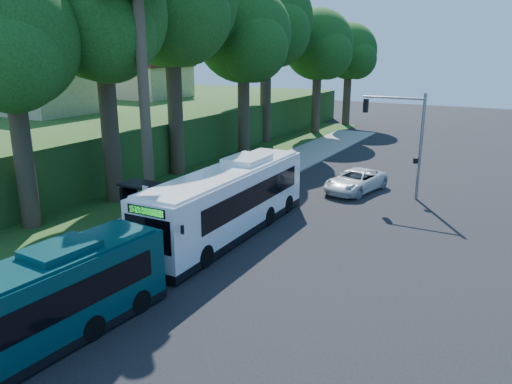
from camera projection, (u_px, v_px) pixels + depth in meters
The scene contains 18 objects.
ground at pixel (287, 233), 27.14m from camera, with size 140.00×140.00×0.00m, color black.
sidewalk at pixel (179, 212), 30.51m from camera, with size 4.50×70.00×0.12m, color gray.
red_curb at pixel (167, 240), 26.08m from camera, with size 0.25×30.00×0.13m, color maroon.
grass_verge at pixel (159, 182), 37.37m from camera, with size 8.00×70.00×0.06m, color #234719.
bus_shelter at pixel (147, 196), 27.60m from camera, with size 3.20×1.51×2.55m.
stop_sign_pole at pixel (146, 207), 24.87m from camera, with size 0.35×0.06×3.17m.
traffic_signal_pole at pixel (406, 132), 32.58m from camera, with size 4.10×0.30×7.00m.
hillside_backdrop at pixel (120, 122), 51.37m from camera, with size 24.00×60.00×8.80m.
tree_0 at pixel (102, 22), 29.78m from camera, with size 8.40×8.00×15.70m.
tree_1 at pixel (172, 5), 36.53m from camera, with size 10.50×10.00×18.26m.
tree_2 at pixel (244, 39), 43.20m from camera, with size 8.82×8.40×15.12m.
tree_3 at pixel (267, 25), 50.44m from camera, with size 10.08×9.60×17.28m.
tree_4 at pixel (319, 48), 56.64m from camera, with size 8.40×8.00×14.14m.
tree_5 at pixel (350, 54), 63.13m from camera, with size 7.35×7.00×12.86m.
tree_6 at pixel (10, 48), 25.38m from camera, with size 7.56×7.20×13.74m.
white_bus at pixel (229, 200), 26.66m from camera, with size 2.98×13.08×3.89m.
teal_bus at pixel (19, 312), 15.85m from camera, with size 3.16×11.27×3.32m.
pickup at pixel (356, 181), 34.93m from camera, with size 2.55×5.53×1.54m, color silver.
Camera 1 is at (10.83, -23.10, 9.69)m, focal length 35.00 mm.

